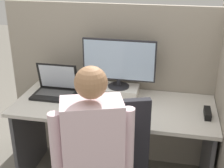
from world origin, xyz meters
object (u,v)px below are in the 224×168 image
paper_box (119,90)px  carrot_toy (108,111)px  monitor (119,62)px  stapler (207,113)px  person (88,166)px  laptop (55,89)px

paper_box → carrot_toy: size_ratio=2.19×
paper_box → carrot_toy: bearing=-92.7°
monitor → stapler: bearing=-19.6°
carrot_toy → person: 0.67m
monitor → person: 1.07m
stapler → person: bearing=-132.5°
monitor → carrot_toy: monitor is taller
laptop → stapler: 1.26m
paper_box → monitor: (-0.00, 0.00, 0.26)m
carrot_toy → person: (0.03, -0.66, 0.00)m
paper_box → monitor: monitor is taller
paper_box → laptop: (-0.53, -0.12, 0.02)m
paper_box → laptop: laptop is taller
carrot_toy → monitor: bearing=87.3°
laptop → carrot_toy: laptop is taller
person → laptop: bearing=121.0°
paper_box → stapler: 0.77m
stapler → person: size_ratio=0.12×
carrot_toy → stapler: bearing=8.5°
stapler → carrot_toy: bearing=-171.5°
laptop → stapler: laptop is taller
laptop → person: bearing=-59.0°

